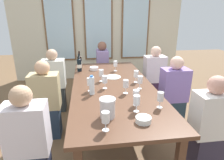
{
  "coord_description": "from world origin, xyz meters",
  "views": [
    {
      "loc": [
        -0.35,
        -2.44,
        1.69
      ],
      "look_at": [
        0.0,
        0.08,
        0.79
      ],
      "focal_mm": 30.97,
      "sensor_mm": 36.0,
      "label": 1
    }
  ],
  "objects_px": {
    "water_bottle": "(92,85)",
    "metal_pitcher": "(107,108)",
    "seated_person_5": "(173,95)",
    "dining_table": "(113,89)",
    "wine_glass_5": "(140,80)",
    "seated_person_0": "(55,82)",
    "wine_bottle_1": "(80,62)",
    "wine_glass_7": "(115,64)",
    "wine_glass_2": "(136,74)",
    "tasting_bowl_1": "(143,120)",
    "seated_person_1": "(154,77)",
    "wine_glass_4": "(101,74)",
    "wine_glass_8": "(105,80)",
    "seated_person_3": "(209,128)",
    "seated_person_6": "(102,69)",
    "seated_person_4": "(46,102)",
    "seated_person_2": "(29,144)",
    "wine_glass_9": "(90,82)",
    "white_plate_0": "(113,77)",
    "wine_glass_0": "(137,100)",
    "tasting_bowl_0": "(94,68)",
    "wine_glass_1": "(160,97)",
    "wine_glass_3": "(126,84)",
    "wine_glass_10": "(136,95)",
    "wine_bottle_0": "(79,65)",
    "wine_glass_6": "(106,118)"
  },
  "relations": [
    {
      "from": "wine_glass_8",
      "to": "seated_person_1",
      "type": "xyz_separation_m",
      "value": [
        1.03,
        0.96,
        -0.33
      ]
    },
    {
      "from": "metal_pitcher",
      "to": "wine_glass_9",
      "type": "relative_size",
      "value": 1.09
    },
    {
      "from": "seated_person_5",
      "to": "white_plate_0",
      "type": "bearing_deg",
      "value": 159.81
    },
    {
      "from": "tasting_bowl_1",
      "to": "wine_glass_10",
      "type": "height_order",
      "value": "wine_glass_10"
    },
    {
      "from": "wine_glass_4",
      "to": "wine_glass_9",
      "type": "bearing_deg",
      "value": -116.87
    },
    {
      "from": "seated_person_6",
      "to": "wine_bottle_1",
      "type": "bearing_deg",
      "value": -125.75
    },
    {
      "from": "tasting_bowl_1",
      "to": "wine_glass_5",
      "type": "height_order",
      "value": "wine_glass_5"
    },
    {
      "from": "wine_glass_8",
      "to": "seated_person_3",
      "type": "relative_size",
      "value": 0.16
    },
    {
      "from": "wine_glass_3",
      "to": "seated_person_4",
      "type": "height_order",
      "value": "seated_person_4"
    },
    {
      "from": "seated_person_4",
      "to": "seated_person_2",
      "type": "bearing_deg",
      "value": -90.0
    },
    {
      "from": "metal_pitcher",
      "to": "wine_bottle_0",
      "type": "bearing_deg",
      "value": 100.64
    },
    {
      "from": "seated_person_0",
      "to": "wine_glass_3",
      "type": "bearing_deg",
      "value": -47.6
    },
    {
      "from": "wine_glass_9",
      "to": "wine_glass_4",
      "type": "bearing_deg",
      "value": 63.13
    },
    {
      "from": "wine_glass_4",
      "to": "wine_glass_8",
      "type": "relative_size",
      "value": 1.0
    },
    {
      "from": "seated_person_0",
      "to": "wine_glass_4",
      "type": "bearing_deg",
      "value": -39.9
    },
    {
      "from": "wine_bottle_0",
      "to": "wine_glass_8",
      "type": "bearing_deg",
      "value": -67.58
    },
    {
      "from": "tasting_bowl_1",
      "to": "seated_person_1",
      "type": "xyz_separation_m",
      "value": [
        0.77,
        1.83,
        -0.24
      ]
    },
    {
      "from": "wine_bottle_1",
      "to": "wine_glass_7",
      "type": "xyz_separation_m",
      "value": [
        0.6,
        -0.27,
        0.01
      ]
    },
    {
      "from": "seated_person_1",
      "to": "wine_glass_1",
      "type": "bearing_deg",
      "value": -108.05
    },
    {
      "from": "metal_pitcher",
      "to": "seated_person_1",
      "type": "height_order",
      "value": "seated_person_1"
    },
    {
      "from": "wine_glass_2",
      "to": "metal_pitcher",
      "type": "bearing_deg",
      "value": -119.56
    },
    {
      "from": "tasting_bowl_1",
      "to": "seated_person_5",
      "type": "relative_size",
      "value": 0.13
    },
    {
      "from": "seated_person_3",
      "to": "water_bottle",
      "type": "bearing_deg",
      "value": 154.11
    },
    {
      "from": "seated_person_2",
      "to": "wine_glass_2",
      "type": "bearing_deg",
      "value": 36.59
    },
    {
      "from": "white_plate_0",
      "to": "tasting_bowl_0",
      "type": "xyz_separation_m",
      "value": [
        -0.27,
        0.44,
        0.02
      ]
    },
    {
      "from": "wine_glass_5",
      "to": "seated_person_0",
      "type": "distance_m",
      "value": 1.63
    },
    {
      "from": "wine_glass_4",
      "to": "white_plate_0",
      "type": "bearing_deg",
      "value": 38.95
    },
    {
      "from": "wine_glass_9",
      "to": "seated_person_1",
      "type": "distance_m",
      "value": 1.63
    },
    {
      "from": "wine_glass_5",
      "to": "wine_glass_9",
      "type": "relative_size",
      "value": 1.0
    },
    {
      "from": "seated_person_5",
      "to": "dining_table",
      "type": "bearing_deg",
      "value": -178.47
    },
    {
      "from": "wine_glass_0",
      "to": "tasting_bowl_0",
      "type": "bearing_deg",
      "value": 102.61
    },
    {
      "from": "seated_person_4",
      "to": "wine_glass_7",
      "type": "bearing_deg",
      "value": 31.35
    },
    {
      "from": "wine_bottle_1",
      "to": "wine_glass_3",
      "type": "xyz_separation_m",
      "value": [
        0.58,
        -1.24,
        0.0
      ]
    },
    {
      "from": "dining_table",
      "to": "metal_pitcher",
      "type": "height_order",
      "value": "metal_pitcher"
    },
    {
      "from": "water_bottle",
      "to": "seated_person_4",
      "type": "xyz_separation_m",
      "value": [
        -0.62,
        0.3,
        -0.33
      ]
    },
    {
      "from": "wine_glass_0",
      "to": "wine_glass_8",
      "type": "distance_m",
      "value": 0.71
    },
    {
      "from": "dining_table",
      "to": "seated_person_6",
      "type": "height_order",
      "value": "seated_person_6"
    },
    {
      "from": "wine_glass_8",
      "to": "wine_glass_5",
      "type": "bearing_deg",
      "value": -9.33
    },
    {
      "from": "seated_person_2",
      "to": "wine_glass_6",
      "type": "bearing_deg",
      "value": -15.17
    },
    {
      "from": "white_plate_0",
      "to": "seated_person_0",
      "type": "bearing_deg",
      "value": 153.09
    },
    {
      "from": "seated_person_6",
      "to": "seated_person_1",
      "type": "bearing_deg",
      "value": -38.4
    },
    {
      "from": "wine_glass_1",
      "to": "wine_glass_7",
      "type": "xyz_separation_m",
      "value": [
        -0.25,
        1.39,
        0.0
      ]
    },
    {
      "from": "water_bottle",
      "to": "metal_pitcher",
      "type": "bearing_deg",
      "value": -77.51
    },
    {
      "from": "wine_glass_10",
      "to": "seated_person_6",
      "type": "bearing_deg",
      "value": 94.17
    },
    {
      "from": "water_bottle",
      "to": "wine_glass_8",
      "type": "height_order",
      "value": "water_bottle"
    },
    {
      "from": "metal_pitcher",
      "to": "seated_person_6",
      "type": "bearing_deg",
      "value": 86.01
    },
    {
      "from": "metal_pitcher",
      "to": "wine_glass_4",
      "type": "height_order",
      "value": "metal_pitcher"
    },
    {
      "from": "wine_bottle_1",
      "to": "seated_person_1",
      "type": "xyz_separation_m",
      "value": [
        1.37,
        -0.08,
        -0.33
      ]
    },
    {
      "from": "seated_person_2",
      "to": "seated_person_3",
      "type": "bearing_deg",
      "value": 0.33
    },
    {
      "from": "seated_person_3",
      "to": "seated_person_2",
      "type": "bearing_deg",
      "value": -179.67
    }
  ]
}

